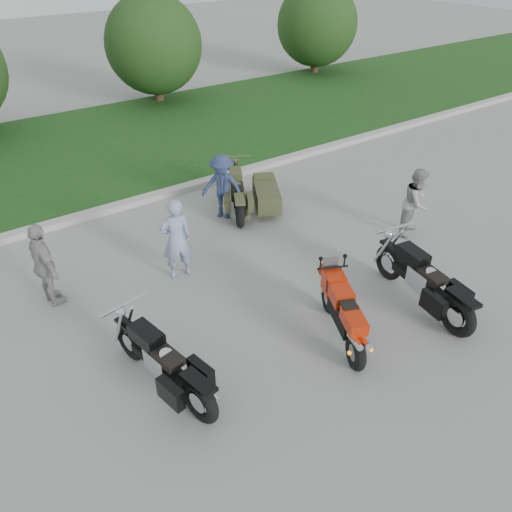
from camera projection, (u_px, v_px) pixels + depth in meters
ground at (291, 332)px, 8.65m from camera, size 80.00×80.00×0.00m
curb at (146, 199)px, 12.71m from camera, size 60.00×0.30×0.15m
grass_strip at (90, 149)px, 15.55m from camera, size 60.00×8.00×0.14m
tree_mid_right at (154, 45)px, 18.58m from camera, size 3.60×3.60×4.00m
tree_far_right at (317, 24)px, 22.39m from camera, size 3.60×3.60×4.00m
sportbike_red at (343, 313)px, 8.21m from camera, size 0.98×1.89×0.95m
cruiser_left at (166, 366)px, 7.33m from camera, size 0.69×2.41×0.93m
cruiser_right at (426, 284)px, 8.95m from camera, size 0.59×2.55×0.99m
cruiser_sidecar at (254, 195)px, 12.11m from camera, size 1.78×2.19×0.90m
person_stripe at (176, 239)px, 9.59m from camera, size 0.67×0.49×1.70m
person_grey at (416, 202)px, 11.02m from camera, size 0.91×0.81×1.56m
person_denim at (222, 187)px, 11.66m from camera, size 1.09×1.16×1.57m
person_back at (45, 266)px, 8.89m from camera, size 0.54×1.01×1.65m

